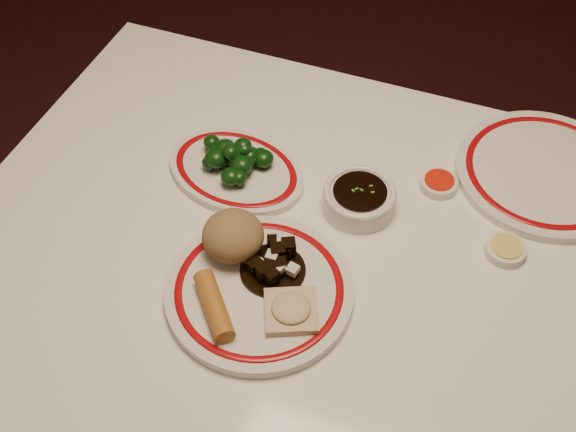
{
  "coord_description": "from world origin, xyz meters",
  "views": [
    {
      "loc": [
        0.18,
        -0.65,
        1.65
      ],
      "look_at": [
        -0.07,
        0.03,
        0.8
      ],
      "focal_mm": 45.0,
      "sensor_mm": 36.0,
      "label": 1
    }
  ],
  "objects_px": {
    "main_plate": "(259,291)",
    "broccoli_plate": "(236,171)",
    "dining_table": "(324,295)",
    "soy_bowl": "(359,200)",
    "rice_mound": "(233,236)",
    "broccoli_pile": "(235,158)",
    "fried_wonton": "(291,309)",
    "spring_roll": "(214,306)",
    "stirfry_heap": "(273,264)"
  },
  "relations": [
    {
      "from": "main_plate",
      "to": "soy_bowl",
      "type": "xyz_separation_m",
      "value": [
        0.09,
        0.22,
        0.01
      ]
    },
    {
      "from": "stirfry_heap",
      "to": "broccoli_plate",
      "type": "xyz_separation_m",
      "value": [
        -0.14,
        0.18,
        -0.02
      ]
    },
    {
      "from": "main_plate",
      "to": "rice_mound",
      "type": "bearing_deg",
      "value": 140.12
    },
    {
      "from": "dining_table",
      "to": "broccoli_plate",
      "type": "relative_size",
      "value": 4.32
    },
    {
      "from": "stirfry_heap",
      "to": "fried_wonton",
      "type": "bearing_deg",
      "value": -50.38
    },
    {
      "from": "broccoli_pile",
      "to": "main_plate",
      "type": "bearing_deg",
      "value": -58.75
    },
    {
      "from": "dining_table",
      "to": "broccoli_pile",
      "type": "relative_size",
      "value": 9.28
    },
    {
      "from": "spring_roll",
      "to": "fried_wonton",
      "type": "bearing_deg",
      "value": -21.76
    },
    {
      "from": "spring_roll",
      "to": "broccoli_pile",
      "type": "relative_size",
      "value": 0.87
    },
    {
      "from": "spring_roll",
      "to": "stirfry_heap",
      "type": "xyz_separation_m",
      "value": [
        0.05,
        0.1,
        -0.0
      ]
    },
    {
      "from": "broccoli_plate",
      "to": "soy_bowl",
      "type": "distance_m",
      "value": 0.22
    },
    {
      "from": "spring_roll",
      "to": "dining_table",
      "type": "bearing_deg",
      "value": 11.72
    },
    {
      "from": "main_plate",
      "to": "fried_wonton",
      "type": "distance_m",
      "value": 0.07
    },
    {
      "from": "stirfry_heap",
      "to": "rice_mound",
      "type": "bearing_deg",
      "value": 169.66
    },
    {
      "from": "fried_wonton",
      "to": "stirfry_heap",
      "type": "xyz_separation_m",
      "value": [
        -0.05,
        0.06,
        0.0
      ]
    },
    {
      "from": "broccoli_plate",
      "to": "broccoli_pile",
      "type": "height_order",
      "value": "broccoli_pile"
    },
    {
      "from": "spring_roll",
      "to": "soy_bowl",
      "type": "bearing_deg",
      "value": 23.86
    },
    {
      "from": "rice_mound",
      "to": "stirfry_heap",
      "type": "distance_m",
      "value": 0.07
    },
    {
      "from": "spring_roll",
      "to": "broccoli_pile",
      "type": "height_order",
      "value": "broccoli_pile"
    },
    {
      "from": "main_plate",
      "to": "broccoli_plate",
      "type": "xyz_separation_m",
      "value": [
        -0.13,
        0.22,
        -0.0
      ]
    },
    {
      "from": "rice_mound",
      "to": "soy_bowl",
      "type": "bearing_deg",
      "value": 47.82
    },
    {
      "from": "main_plate",
      "to": "spring_roll",
      "type": "relative_size",
      "value": 2.73
    },
    {
      "from": "spring_roll",
      "to": "fried_wonton",
      "type": "relative_size",
      "value": 1.12
    },
    {
      "from": "dining_table",
      "to": "broccoli_pile",
      "type": "xyz_separation_m",
      "value": [
        -0.21,
        0.12,
        0.13
      ]
    },
    {
      "from": "dining_table",
      "to": "fried_wonton",
      "type": "xyz_separation_m",
      "value": [
        -0.01,
        -0.12,
        0.12
      ]
    },
    {
      "from": "stirfry_heap",
      "to": "dining_table",
      "type": "bearing_deg",
      "value": 38.81
    },
    {
      "from": "dining_table",
      "to": "broccoli_pile",
      "type": "height_order",
      "value": "broccoli_pile"
    },
    {
      "from": "main_plate",
      "to": "rice_mound",
      "type": "distance_m",
      "value": 0.09
    },
    {
      "from": "main_plate",
      "to": "rice_mound",
      "type": "relative_size",
      "value": 3.24
    },
    {
      "from": "broccoli_pile",
      "to": "soy_bowl",
      "type": "relative_size",
      "value": 1.11
    },
    {
      "from": "stirfry_heap",
      "to": "spring_roll",
      "type": "bearing_deg",
      "value": -116.63
    },
    {
      "from": "fried_wonton",
      "to": "broccoli_plate",
      "type": "relative_size",
      "value": 0.36
    },
    {
      "from": "spring_roll",
      "to": "broccoli_pile",
      "type": "xyz_separation_m",
      "value": [
        -0.09,
        0.28,
        0.01
      ]
    },
    {
      "from": "soy_bowl",
      "to": "main_plate",
      "type": "bearing_deg",
      "value": -111.75
    },
    {
      "from": "rice_mound",
      "to": "broccoli_plate",
      "type": "distance_m",
      "value": 0.18
    },
    {
      "from": "spring_roll",
      "to": "fried_wonton",
      "type": "xyz_separation_m",
      "value": [
        0.1,
        0.04,
        -0.01
      ]
    },
    {
      "from": "rice_mound",
      "to": "fried_wonton",
      "type": "distance_m",
      "value": 0.15
    },
    {
      "from": "fried_wonton",
      "to": "broccoli_plate",
      "type": "bearing_deg",
      "value": 128.52
    },
    {
      "from": "spring_roll",
      "to": "soy_bowl",
      "type": "relative_size",
      "value": 0.96
    },
    {
      "from": "rice_mound",
      "to": "broccoli_plate",
      "type": "relative_size",
      "value": 0.34
    },
    {
      "from": "broccoli_plate",
      "to": "soy_bowl",
      "type": "xyz_separation_m",
      "value": [
        0.22,
        0.0,
        0.01
      ]
    },
    {
      "from": "main_plate",
      "to": "fried_wonton",
      "type": "relative_size",
      "value": 3.07
    },
    {
      "from": "broccoli_pile",
      "to": "stirfry_heap",
      "type": "bearing_deg",
      "value": -52.04
    },
    {
      "from": "soy_bowl",
      "to": "broccoli_plate",
      "type": "bearing_deg",
      "value": -179.55
    },
    {
      "from": "dining_table",
      "to": "rice_mound",
      "type": "distance_m",
      "value": 0.2
    },
    {
      "from": "dining_table",
      "to": "soy_bowl",
      "type": "distance_m",
      "value": 0.17
    },
    {
      "from": "dining_table",
      "to": "spring_roll",
      "type": "bearing_deg",
      "value": -127.27
    },
    {
      "from": "stirfry_heap",
      "to": "soy_bowl",
      "type": "height_order",
      "value": "stirfry_heap"
    },
    {
      "from": "dining_table",
      "to": "broccoli_pile",
      "type": "distance_m",
      "value": 0.27
    },
    {
      "from": "main_plate",
      "to": "broccoli_plate",
      "type": "height_order",
      "value": "main_plate"
    }
  ]
}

